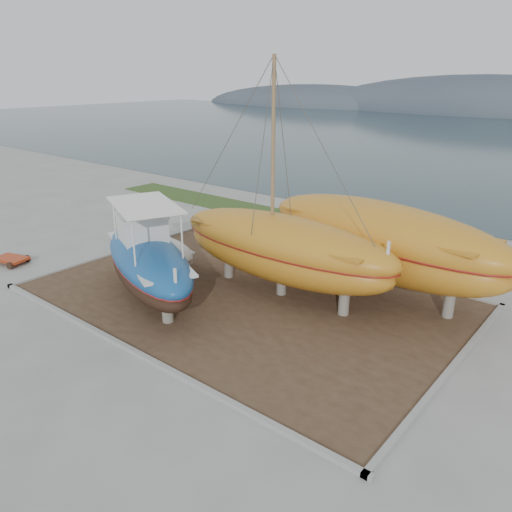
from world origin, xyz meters
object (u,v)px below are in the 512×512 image
Objects in this scene: blue_caique at (148,252)px; white_dinghy at (172,254)px; orange_bare_hull at (379,249)px; red_trailer at (11,261)px; orange_sailboat at (283,184)px.

white_dinghy is at bearing 149.21° from blue_caique.
blue_caique is 10.07m from orange_bare_hull.
blue_caique is at bearing -128.09° from orange_bare_hull.
white_dinghy reaches higher than red_trailer.
blue_caique reaches higher than red_trailer.
white_dinghy is at bearing -150.05° from orange_bare_hull.
red_trailer is (-8.92, -1.88, -2.01)m from blue_caique.
white_dinghy is at bearing -173.52° from orange_sailboat.
red_trailer is (-16.24, -8.80, -1.86)m from orange_bare_hull.
orange_bare_hull is at bearing 12.71° from red_trailer.
orange_bare_hull is at bearing 44.00° from orange_sailboat.
orange_sailboat is at bearing -127.38° from orange_bare_hull.
blue_caique reaches higher than orange_bare_hull.
blue_caique is 0.73× the size of orange_bare_hull.
white_dinghy is (-2.20, 3.18, -1.51)m from blue_caique.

